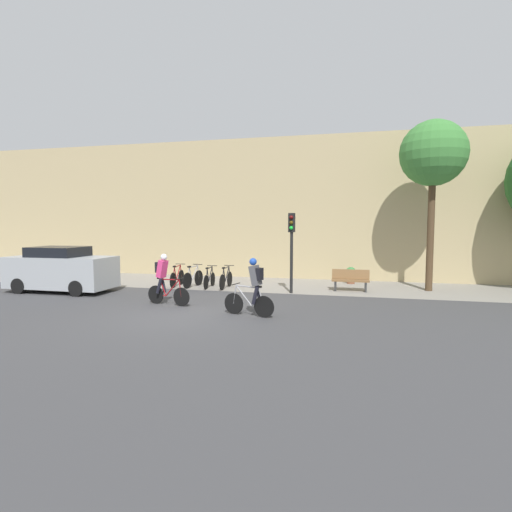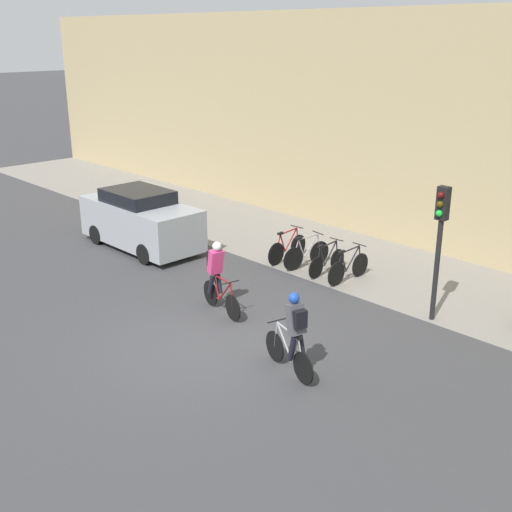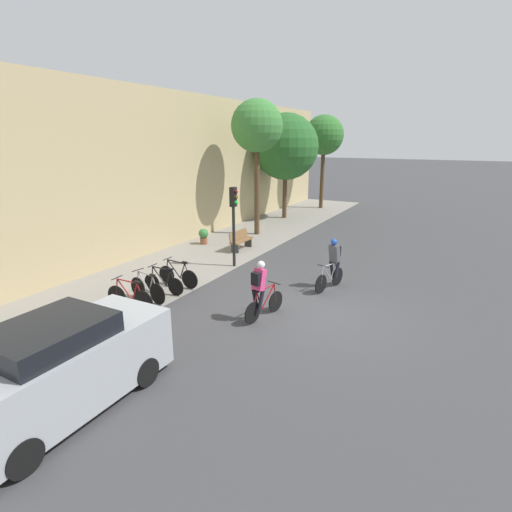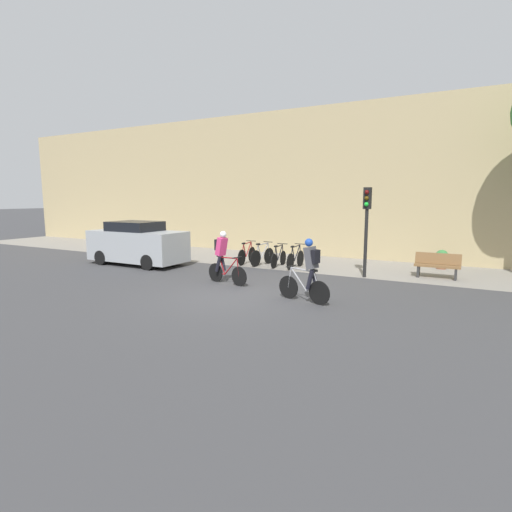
% 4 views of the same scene
% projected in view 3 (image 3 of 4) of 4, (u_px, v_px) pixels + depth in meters
% --- Properties ---
extents(ground, '(200.00, 200.00, 0.00)m').
position_uv_depth(ground, '(321.00, 313.00, 11.92)').
color(ground, '#3D3D3F').
extents(kerb_strip, '(44.00, 4.50, 0.01)m').
position_uv_depth(kerb_strip, '(150.00, 277.00, 15.00)').
color(kerb_strip, gray).
rests_on(kerb_strip, ground).
extents(building_facade, '(44.00, 0.60, 7.16)m').
position_uv_depth(building_facade, '(92.00, 178.00, 15.15)').
color(building_facade, tan).
rests_on(building_facade, ground).
extents(cyclist_pink, '(1.69, 0.56, 1.76)m').
position_uv_depth(cyclist_pink, '(261.00, 289.00, 11.27)').
color(cyclist_pink, black).
rests_on(cyclist_pink, ground).
extents(cyclist_grey, '(1.66, 0.59, 1.77)m').
position_uv_depth(cyclist_grey, '(333.00, 262.00, 13.71)').
color(cyclist_grey, black).
rests_on(cyclist_grey, ground).
extents(parked_bike_0, '(0.46, 1.72, 0.98)m').
position_uv_depth(parked_bike_0, '(130.00, 297.00, 12.10)').
color(parked_bike_0, black).
rests_on(parked_bike_0, ground).
extents(parked_bike_1, '(0.46, 1.65, 0.98)m').
position_uv_depth(parked_bike_1, '(147.00, 289.00, 12.74)').
color(parked_bike_1, black).
rests_on(parked_bike_1, ground).
extents(parked_bike_2, '(0.46, 1.60, 0.94)m').
position_uv_depth(parked_bike_2, '(164.00, 282.00, 13.39)').
color(parked_bike_2, black).
rests_on(parked_bike_2, ground).
extents(parked_bike_3, '(0.46, 1.70, 0.97)m').
position_uv_depth(parked_bike_3, '(178.00, 275.00, 14.03)').
color(parked_bike_3, black).
rests_on(parked_bike_3, ground).
extents(traffic_light_pole, '(0.26, 0.30, 3.21)m').
position_uv_depth(traffic_light_pole, '(234.00, 212.00, 15.73)').
color(traffic_light_pole, black).
rests_on(traffic_light_pole, ground).
extents(bench, '(1.52, 0.44, 0.89)m').
position_uv_depth(bench, '(241.00, 240.00, 18.67)').
color(bench, brown).
rests_on(bench, ground).
extents(parked_car, '(4.30, 1.84, 1.85)m').
position_uv_depth(parked_car, '(59.00, 368.00, 7.46)').
color(parked_car, '#9EA3A8').
rests_on(parked_car, ground).
extents(street_tree_0, '(2.66, 2.66, 6.98)m').
position_uv_depth(street_tree_0, '(257.00, 127.00, 20.29)').
color(street_tree_0, '#4C3823').
rests_on(street_tree_0, ground).
extents(street_tree_1, '(4.13, 4.13, 6.59)m').
position_uv_depth(street_tree_1, '(286.00, 147.00, 25.09)').
color(street_tree_1, '#4C3823').
rests_on(street_tree_1, ground).
extents(street_tree_2, '(2.82, 2.82, 6.69)m').
position_uv_depth(street_tree_2, '(324.00, 136.00, 28.68)').
color(street_tree_2, '#4C3823').
rests_on(street_tree_2, ground).
extents(potted_plant, '(0.48, 0.48, 0.78)m').
position_uv_depth(potted_plant, '(204.00, 235.00, 19.66)').
color(potted_plant, brown).
rests_on(potted_plant, ground).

